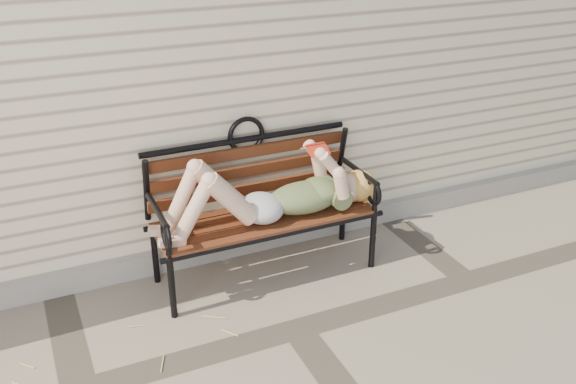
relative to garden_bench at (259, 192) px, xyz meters
name	(u,v)px	position (x,y,z in m)	size (l,w,h in m)	color
ground	(297,329)	(-0.06, -0.73, -0.57)	(80.00, 80.00, 0.00)	#776C5C
foundation_strip	(240,243)	(-0.06, 0.24, -0.50)	(8.00, 0.10, 0.15)	#A19C92
garden_bench	(259,192)	(0.00, 0.00, 0.00)	(1.58, 0.63, 1.02)	black
reading_woman	(269,194)	(0.01, -0.12, 0.03)	(1.49, 0.34, 0.47)	#0B374F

